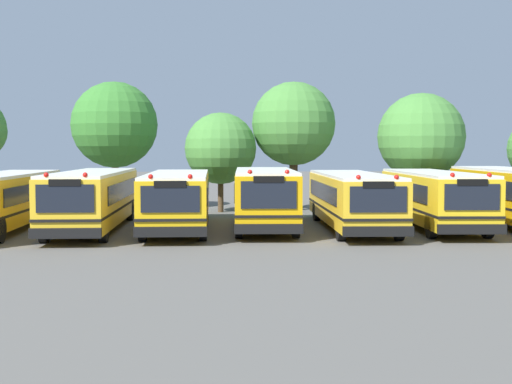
% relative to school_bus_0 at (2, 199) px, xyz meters
% --- Properties ---
extents(ground_plane, '(160.00, 160.00, 0.00)m').
position_rel_school_bus_0_xyz_m(ground_plane, '(11.18, 0.15, -1.35)').
color(ground_plane, '#595651').
extents(school_bus_0, '(2.84, 11.62, 2.55)m').
position_rel_school_bus_0_xyz_m(school_bus_0, '(0.00, 0.00, 0.00)').
color(school_bus_0, '#EAA80C').
rests_on(school_bus_0, ground_plane).
extents(school_bus_1, '(2.73, 11.52, 2.64)m').
position_rel_school_bus_0_xyz_m(school_bus_1, '(3.82, 0.10, 0.04)').
color(school_bus_1, yellow).
rests_on(school_bus_1, ground_plane).
extents(school_bus_2, '(2.82, 10.97, 2.56)m').
position_rel_school_bus_0_xyz_m(school_bus_2, '(7.43, 0.11, 0.00)').
color(school_bus_2, yellow).
rests_on(school_bus_2, ground_plane).
extents(school_bus_3, '(2.73, 9.52, 2.70)m').
position_rel_school_bus_0_xyz_m(school_bus_3, '(11.16, 0.15, 0.07)').
color(school_bus_3, '#EAA80C').
rests_on(school_bus_3, ground_plane).
extents(school_bus_4, '(2.62, 10.94, 2.53)m').
position_rel_school_bus_0_xyz_m(school_bus_4, '(14.93, -0.05, -0.01)').
color(school_bus_4, yellow).
rests_on(school_bus_4, ground_plane).
extents(school_bus_5, '(2.81, 10.72, 2.59)m').
position_rel_school_bus_0_xyz_m(school_bus_5, '(18.60, 0.34, 0.02)').
color(school_bus_5, yellow).
rests_on(school_bus_5, ground_plane).
extents(tree_1, '(4.93, 4.93, 7.32)m').
position_rel_school_bus_0_xyz_m(tree_1, '(3.01, 10.31, 3.51)').
color(tree_1, '#4C3823').
rests_on(tree_1, ground_plane).
extents(tree_2, '(3.93, 3.93, 5.47)m').
position_rel_school_bus_0_xyz_m(tree_2, '(9.19, 8.22, 2.13)').
color(tree_2, '#4C3823').
rests_on(tree_2, ground_plane).
extents(tree_3, '(4.70, 4.70, 7.25)m').
position_rel_school_bus_0_xyz_m(tree_3, '(13.29, 9.20, 3.53)').
color(tree_3, '#4C3823').
rests_on(tree_3, ground_plane).
extents(tree_4, '(4.80, 4.80, 6.56)m').
position_rel_school_bus_0_xyz_m(tree_4, '(20.37, 8.14, 2.88)').
color(tree_4, '#4C3823').
rests_on(tree_4, ground_plane).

